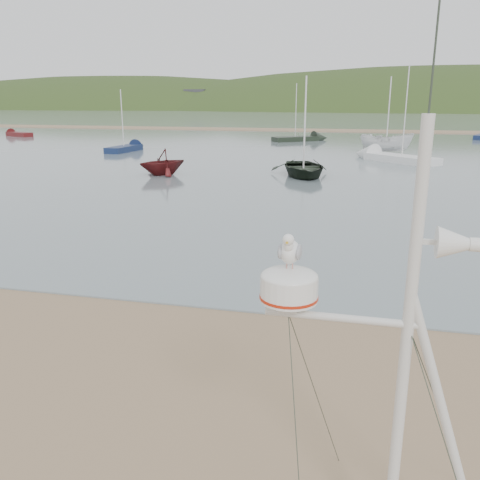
% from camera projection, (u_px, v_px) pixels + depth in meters
% --- Properties ---
extents(ground, '(560.00, 560.00, 0.00)m').
position_uv_depth(ground, '(64.00, 401.00, 7.99)').
color(ground, '#81664A').
rests_on(ground, ground).
extents(water, '(560.00, 256.00, 0.04)m').
position_uv_depth(water, '(347.00, 116.00, 131.63)').
color(water, slate).
rests_on(water, ground).
extents(sandbar, '(560.00, 7.00, 0.07)m').
position_uv_depth(sandbar, '(333.00, 130.00, 73.54)').
color(sandbar, '#81664A').
rests_on(sandbar, water).
extents(hill_ridge, '(620.00, 180.00, 80.00)m').
position_uv_depth(hill_ridge, '(394.00, 154.00, 229.31)').
color(hill_ridge, '#253716').
rests_on(hill_ridge, ground).
extents(far_cottages, '(294.40, 6.30, 8.00)m').
position_uv_depth(far_cottages, '(362.00, 100.00, 189.85)').
color(far_cottages, silver).
rests_on(far_cottages, ground).
extents(mast_rig, '(2.41, 2.57, 5.44)m').
position_uv_depth(mast_rig, '(390.00, 443.00, 5.01)').
color(mast_rig, silver).
rests_on(mast_rig, ground).
extents(boat_dark, '(3.68, 1.97, 4.95)m').
position_uv_depth(boat_dark, '(305.00, 135.00, 30.03)').
color(boat_dark, black).
rests_on(boat_dark, water).
extents(boat_red, '(3.04, 2.90, 3.03)m').
position_uv_depth(boat_red, '(162.00, 150.00, 30.85)').
color(boat_red, '#501213').
rests_on(boat_red, water).
extents(boat_white, '(1.89, 1.85, 4.46)m').
position_uv_depth(boat_white, '(388.00, 126.00, 43.16)').
color(boat_white, silver).
rests_on(boat_white, water).
extents(dinghy_red_far, '(5.43, 3.36, 1.30)m').
position_uv_depth(dinghy_red_far, '(14.00, 134.00, 63.51)').
color(dinghy_red_far, '#501213').
rests_on(dinghy_red_far, ground).
extents(sailboat_blue_near, '(1.85, 5.81, 5.73)m').
position_uv_depth(sailboat_blue_near, '(132.00, 147.00, 45.95)').
color(sailboat_blue_near, '#132044').
rests_on(sailboat_blue_near, ground).
extents(sailboat_dark_mid, '(6.32, 5.29, 6.65)m').
position_uv_depth(sailboat_dark_mid, '(309.00, 138.00, 56.26)').
color(sailboat_dark_mid, black).
rests_on(sailboat_dark_mid, ground).
extents(sailboat_white_near, '(6.74, 6.53, 7.48)m').
position_uv_depth(sailboat_white_near, '(380.00, 156.00, 38.98)').
color(sailboat_white_near, silver).
rests_on(sailboat_white_near, ground).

